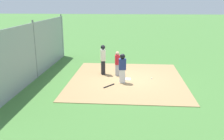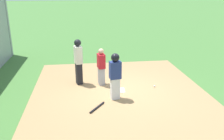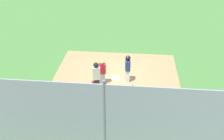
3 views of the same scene
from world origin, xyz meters
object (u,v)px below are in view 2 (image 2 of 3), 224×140
at_px(catcher, 101,66).
at_px(baseball_bat, 97,107).
at_px(catcher_mask, 101,78).
at_px(baseball, 154,86).
at_px(umpire, 78,61).
at_px(runner, 115,74).
at_px(home_plate, 119,90).

xyz_separation_m(catcher, baseball_bat, (2.00, -0.32, -0.72)).
bearing_deg(catcher_mask, baseball, 62.30).
distance_m(catcher_mask, baseball, 2.26).
bearing_deg(baseball, catcher, -104.88).
distance_m(umpire, catcher_mask, 1.31).
bearing_deg(runner, catcher, 6.81).
xyz_separation_m(runner, baseball_bat, (0.64, -0.67, -0.90)).
relative_size(catcher_mask, baseball, 3.24).
height_order(umpire, runner, umpire).
bearing_deg(baseball, catcher_mask, -117.70).
bearing_deg(runner, home_plate, -27.56).
bearing_deg(umpire, catcher_mask, 5.07).
height_order(baseball_bat, baseball, baseball).
distance_m(runner, baseball, 2.06).
distance_m(catcher, runner, 1.42).
xyz_separation_m(baseball_bat, catcher_mask, (-2.51, 0.34, 0.03)).
height_order(umpire, catcher_mask, umpire).
distance_m(home_plate, baseball, 1.44).
relative_size(umpire, baseball_bat, 2.22).
distance_m(umpire, runner, 1.98).
xyz_separation_m(home_plate, runner, (0.66, -0.24, 0.92)).
xyz_separation_m(umpire, baseball, (0.73, 2.90, -0.92)).
bearing_deg(baseball, runner, -63.78).
bearing_deg(umpire, home_plate, -46.05).
xyz_separation_m(runner, catcher_mask, (-1.87, -0.33, -0.87)).
bearing_deg(home_plate, runner, -19.78).
bearing_deg(umpire, baseball, -28.89).
bearing_deg(catcher, catcher_mask, 78.66).
xyz_separation_m(catcher, baseball, (0.54, 2.02, -0.71)).
bearing_deg(runner, catcher_mask, 2.32).
bearing_deg(baseball, umpire, -104.11).
xyz_separation_m(runner, baseball, (-0.82, 1.67, -0.89)).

